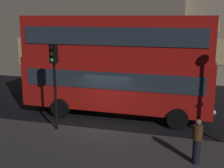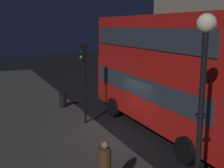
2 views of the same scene
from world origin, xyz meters
name	(u,v)px [view 1 (image 1 of 2)]	position (x,y,z in m)	size (l,w,h in m)	color
ground_plane	(104,125)	(0.00, 0.00, 0.00)	(80.00, 80.00, 0.00)	black
sidewalk_slab	(65,168)	(0.00, -4.77, 0.06)	(44.00, 7.68, 0.12)	#423F3D
double_decker_bus	(116,61)	(0.17, 1.71, 3.06)	(10.41, 2.89, 5.48)	red
traffic_light_near_kerb	(54,70)	(-1.93, -1.51, 3.04)	(0.37, 0.39, 4.07)	black
pedestrian	(197,141)	(4.56, -3.19, 1.00)	(0.35, 0.35, 1.72)	black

